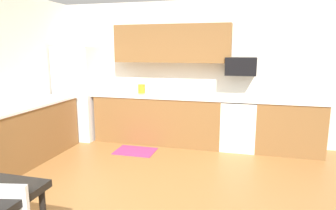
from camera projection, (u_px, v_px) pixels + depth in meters
name	position (u px, v px, depth m)	size (l,w,h in m)	color
ground_plane	(147.00, 203.00, 3.51)	(12.00, 12.00, 0.00)	#9E6B38
wall_back	(189.00, 72.00, 5.78)	(5.80, 0.10, 2.70)	silver
cabinet_run_back	(158.00, 119.00, 5.75)	(2.43, 0.60, 0.90)	brown
cabinet_run_back_right	(289.00, 127.00, 5.16)	(1.12, 0.60, 0.90)	brown
cabinet_run_left	(27.00, 134.00, 4.76)	(0.60, 2.00, 0.90)	brown
countertop_back	(186.00, 97.00, 5.53)	(4.80, 0.64, 0.04)	silver
countertop_left	(24.00, 105.00, 4.67)	(0.64, 2.00, 0.04)	silver
upper_cabinets_back	(172.00, 44.00, 5.55)	(2.20, 0.34, 0.70)	brown
refrigerator	(79.00, 93.00, 5.99)	(0.76, 0.70, 1.85)	white
oven_range	(238.00, 124.00, 5.37)	(0.60, 0.60, 0.91)	white
microwave	(241.00, 66.00, 5.28)	(0.54, 0.36, 0.32)	black
sink_basin	(148.00, 97.00, 5.72)	(0.48, 0.40, 0.14)	#A5A8AD
sink_faucet	(150.00, 88.00, 5.86)	(0.02, 0.02, 0.24)	#B2B5BA
floor_mat	(135.00, 151.00, 5.27)	(0.70, 0.50, 0.01)	#CC3372
kettle	(142.00, 90.00, 5.78)	(0.14, 0.14, 0.20)	orange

